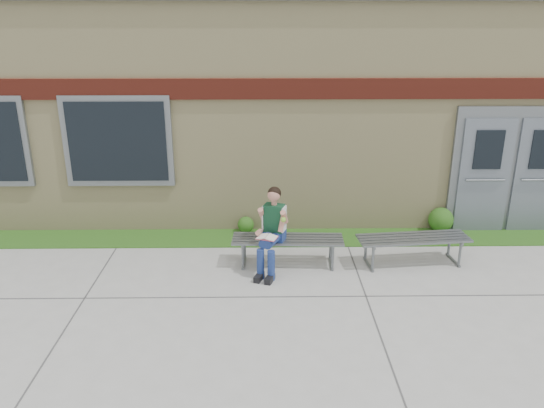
{
  "coord_description": "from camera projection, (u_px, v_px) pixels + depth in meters",
  "views": [
    {
      "loc": [
        -0.44,
        -6.14,
        3.79
      ],
      "look_at": [
        -0.33,
        1.7,
        0.98
      ],
      "focal_mm": 35.0,
      "sensor_mm": 36.0,
      "label": 1
    }
  ],
  "objects": [
    {
      "name": "girl",
      "position": [
        272.0,
        229.0,
        8.11
      ],
      "size": [
        0.55,
        0.84,
        1.33
      ],
      "rotation": [
        0.0,
        0.0,
        -0.34
      ],
      "color": "navy",
      "rests_on": "ground"
    },
    {
      "name": "bench_left",
      "position": [
        288.0,
        244.0,
        8.41
      ],
      "size": [
        1.77,
        0.55,
        0.46
      ],
      "rotation": [
        0.0,
        0.0,
        -0.04
      ],
      "color": "slate",
      "rests_on": "ground"
    },
    {
      "name": "bench_right",
      "position": [
        413.0,
        243.0,
        8.44
      ],
      "size": [
        1.81,
        0.67,
        0.46
      ],
      "rotation": [
        0.0,
        0.0,
        0.1
      ],
      "color": "slate",
      "rests_on": "ground"
    },
    {
      "name": "school_building",
      "position": [
        284.0,
        93.0,
        11.99
      ],
      "size": [
        16.2,
        6.22,
        4.2
      ],
      "color": "beige",
      "rests_on": "ground"
    },
    {
      "name": "ground",
      "position": [
        298.0,
        316.0,
        7.07
      ],
      "size": [
        80.0,
        80.0,
        0.0
      ],
      "primitive_type": "plane",
      "color": "#9E9E99",
      "rests_on": "ground"
    },
    {
      "name": "grass_strip",
      "position": [
        289.0,
        238.0,
        9.51
      ],
      "size": [
        16.0,
        0.8,
        0.02
      ],
      "primitive_type": "cube",
      "color": "#1E4F15",
      "rests_on": "ground"
    },
    {
      "name": "shrub_mid",
      "position": [
        246.0,
        225.0,
        9.68
      ],
      "size": [
        0.3,
        0.3,
        0.3
      ],
      "primitive_type": "sphere",
      "color": "#1E4F15",
      "rests_on": "grass_strip"
    },
    {
      "name": "shrub_east",
      "position": [
        441.0,
        220.0,
        9.7
      ],
      "size": [
        0.45,
        0.45,
        0.45
      ],
      "primitive_type": "sphere",
      "color": "#1E4F15",
      "rests_on": "grass_strip"
    }
  ]
}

